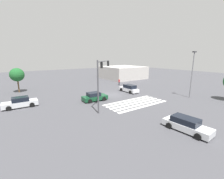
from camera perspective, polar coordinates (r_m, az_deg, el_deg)
name	(u,v)px	position (r m, az deg, el deg)	size (l,w,h in m)	color
ground_plane	(112,95)	(29.23, 0.00, -1.96)	(127.27, 127.27, 0.00)	#47474C
crosswalk_markings	(136,103)	(24.29, 9.00, -5.12)	(9.97, 4.40, 0.01)	silver
traffic_signal_mast	(102,74)	(20.63, -3.95, 5.90)	(4.91, 4.91, 6.86)	#47474C
car_0	(129,89)	(31.41, 6.51, 0.37)	(1.97, 4.60, 1.56)	silver
car_1	(186,125)	(16.95, 26.46, -11.90)	(2.12, 4.61, 1.39)	silver
car_2	(95,97)	(25.27, -6.68, -2.77)	(4.22, 2.19, 1.45)	#144728
car_3	(20,103)	(25.69, -31.57, -4.27)	(4.64, 2.01, 1.52)	silver
corner_building	(122,72)	(51.30, 3.98, 6.53)	(12.38, 12.38, 4.01)	#BCB7B2
pedestrian	(119,82)	(38.67, 2.75, 3.01)	(0.41, 0.41, 1.69)	#38383D
street_light_pole_a	(192,71)	(29.83, 28.29, 6.37)	(0.80, 0.36, 8.16)	slate
tree_corner_a	(17,75)	(35.99, -32.47, 4.74)	(2.71, 2.71, 5.03)	brown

